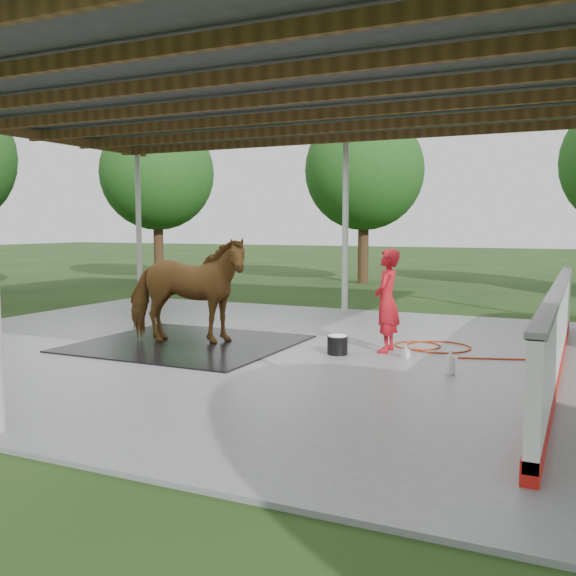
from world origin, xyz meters
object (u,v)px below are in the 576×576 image
at_px(horse, 187,290).
at_px(wash_bucket, 337,345).
at_px(dasher_board, 557,333).
at_px(handler, 387,301).

bearing_deg(horse, wash_bucket, -102.80).
relative_size(dasher_board, horse, 3.97).
bearing_deg(handler, wash_bucket, -54.25).
bearing_deg(wash_bucket, dasher_board, -0.19).
xyz_separation_m(horse, handler, (3.09, 0.76, -0.09)).
height_order(horse, wash_bucket, horse).
bearing_deg(dasher_board, horse, -177.37).
bearing_deg(horse, dasher_board, -106.20).
height_order(horse, handler, horse).
relative_size(handler, wash_bucket, 5.10).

